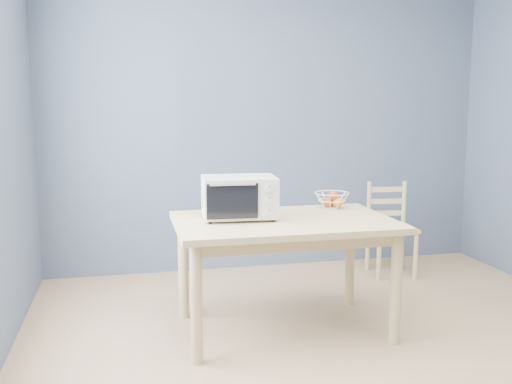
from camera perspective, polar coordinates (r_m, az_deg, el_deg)
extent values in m
cube|color=tan|center=(3.37, 11.26, -17.65)|extent=(4.00, 4.50, 0.01)
cube|color=#4F5B6D|center=(5.16, 1.35, 6.70)|extent=(4.00, 0.01, 2.60)
cube|color=#D1B87D|center=(3.70, 2.80, -3.04)|extent=(1.40, 0.90, 0.04)
cylinder|color=#D1B87D|center=(3.33, -5.98, -11.12)|extent=(0.07, 0.07, 0.71)
cylinder|color=#D1B87D|center=(3.68, 13.82, -9.38)|extent=(0.07, 0.07, 0.71)
cylinder|color=#D1B87D|center=(4.03, -7.29, -7.60)|extent=(0.07, 0.07, 0.71)
cylinder|color=#D1B87D|center=(4.33, 9.39, -6.51)|extent=(0.07, 0.07, 0.71)
cube|color=silver|center=(3.68, -1.69, -0.45)|extent=(0.49, 0.35, 0.26)
cube|color=black|center=(3.67, -2.67, -0.52)|extent=(0.32, 0.29, 0.20)
cube|color=black|center=(3.51, -2.37, -0.94)|extent=(0.32, 0.03, 0.22)
cylinder|color=silver|center=(3.48, -2.35, 0.75)|extent=(0.28, 0.03, 0.01)
cube|color=silver|center=(3.55, 1.31, -0.78)|extent=(0.13, 0.02, 0.24)
cylinder|color=black|center=(3.57, -4.61, -3.04)|extent=(0.03, 0.03, 0.02)
cylinder|color=black|center=(3.62, 1.69, -2.84)|extent=(0.03, 0.03, 0.02)
cylinder|color=black|center=(3.80, -4.90, -2.30)|extent=(0.03, 0.03, 0.02)
cylinder|color=black|center=(3.85, 1.03, -2.13)|extent=(0.03, 0.03, 0.02)
cylinder|color=silver|center=(3.53, 1.35, 0.36)|extent=(0.05, 0.02, 0.05)
cylinder|color=silver|center=(3.54, 1.35, -0.81)|extent=(0.05, 0.02, 0.05)
cylinder|color=silver|center=(3.55, 1.34, -1.98)|extent=(0.05, 0.02, 0.05)
torus|color=white|center=(4.09, 7.59, -0.10)|extent=(0.31, 0.31, 0.01)
torus|color=white|center=(4.10, 7.58, -0.82)|extent=(0.24, 0.24, 0.01)
torus|color=white|center=(4.11, 7.56, -1.55)|extent=(0.14, 0.14, 0.01)
sphere|color=red|center=(4.10, 7.09, -1.02)|extent=(0.08, 0.08, 0.08)
sphere|color=orange|center=(4.10, 8.17, -1.07)|extent=(0.07, 0.07, 0.07)
sphere|color=#ED9C5C|center=(4.15, 7.40, -0.95)|extent=(0.07, 0.07, 0.07)
sphere|color=red|center=(4.09, 7.74, -0.37)|extent=(0.07, 0.07, 0.07)
cube|color=#D1B87D|center=(5.12, 13.44, -3.53)|extent=(0.42, 0.42, 0.03)
cylinder|color=#D1B87D|center=(4.97, 12.20, -6.41)|extent=(0.04, 0.04, 0.40)
cylinder|color=#D1B87D|center=(5.08, 15.68, -6.22)|extent=(0.04, 0.04, 0.40)
cylinder|color=#D1B87D|center=(5.27, 11.11, -5.52)|extent=(0.04, 0.04, 0.40)
cylinder|color=#D1B87D|center=(5.37, 14.42, -5.36)|extent=(0.04, 0.04, 0.40)
cylinder|color=#D1B87D|center=(5.18, 11.24, -1.19)|extent=(0.04, 0.04, 0.40)
cylinder|color=#D1B87D|center=(5.29, 14.58, -1.11)|extent=(0.04, 0.04, 0.40)
cube|color=#D1B87D|center=(5.25, 12.90, -2.07)|extent=(0.32, 0.06, 0.04)
cube|color=#D1B87D|center=(5.23, 12.94, -0.91)|extent=(0.32, 0.06, 0.04)
cube|color=#D1B87D|center=(5.21, 12.98, 0.26)|extent=(0.32, 0.06, 0.04)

